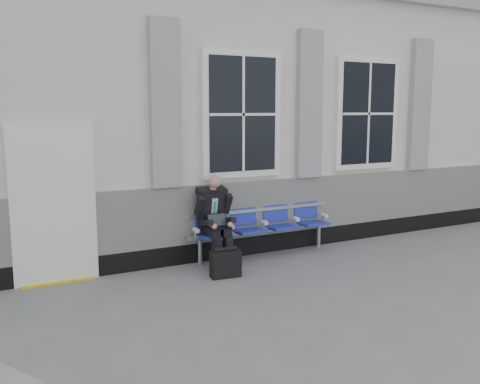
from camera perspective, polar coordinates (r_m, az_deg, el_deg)
ground at (r=8.79m, az=17.40°, el=-6.96°), size 70.00×70.00×0.00m
station_building at (r=11.16m, az=5.03°, el=8.24°), size 14.40×4.40×4.49m
bench at (r=8.56m, az=2.39°, el=-3.17°), size 2.60×0.47×0.91m
businessman at (r=8.00m, az=-2.72°, el=-2.61°), size 0.53×0.72×1.37m
briefcase at (r=7.53m, az=-1.55°, el=-7.62°), size 0.44×0.22×0.43m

